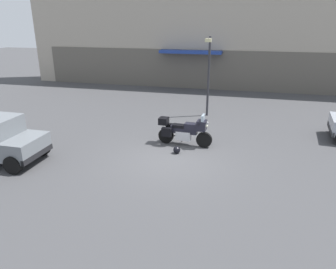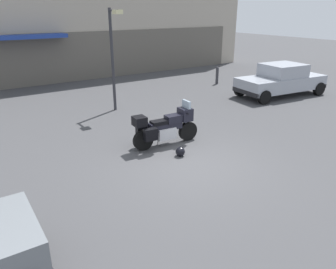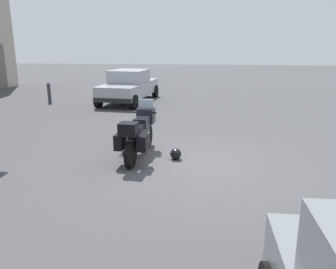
# 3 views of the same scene
# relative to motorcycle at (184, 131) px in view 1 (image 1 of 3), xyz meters

# --- Properties ---
(ground_plane) EXTENTS (80.00, 80.00, 0.00)m
(ground_plane) POSITION_rel_motorcycle_xyz_m (-0.19, -1.53, -0.62)
(ground_plane) COLOR #424244
(building_facade_rear) EXTENTS (28.54, 3.40, 9.62)m
(building_facade_rear) POSITION_rel_motorcycle_xyz_m (-0.19, 12.41, 4.14)
(building_facade_rear) COLOR #A89E8E
(building_facade_rear) RESTS_ON ground
(motorcycle) EXTENTS (2.26, 0.80, 1.36)m
(motorcycle) POSITION_rel_motorcycle_xyz_m (0.00, 0.00, 0.00)
(motorcycle) COLOR black
(motorcycle) RESTS_ON ground
(helmet) EXTENTS (0.28, 0.28, 0.28)m
(helmet) POSITION_rel_motorcycle_xyz_m (-0.08, -0.93, -0.48)
(helmet) COLOR black
(helmet) RESTS_ON ground
(streetlamp_curbside) EXTENTS (0.28, 0.94, 4.10)m
(streetlamp_curbside) POSITION_rel_motorcycle_xyz_m (0.39, 4.29, 1.92)
(streetlamp_curbside) COLOR #2D2D33
(streetlamp_curbside) RESTS_ON ground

